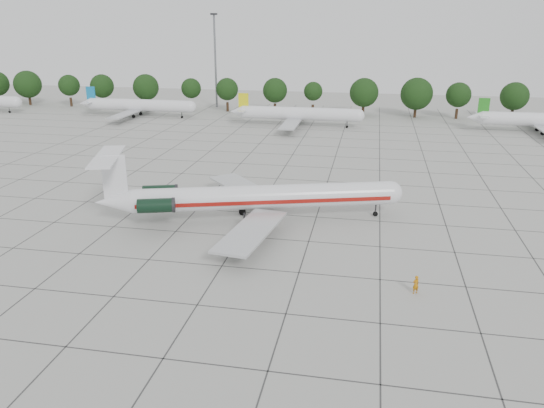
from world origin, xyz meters
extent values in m
plane|color=#A6A69F|center=(0.00, 0.00, 0.00)|extent=(260.00, 260.00, 0.00)
cube|color=#383838|center=(0.00, 15.00, 0.01)|extent=(170.00, 170.00, 0.02)
cylinder|color=silver|center=(1.71, 5.62, 3.13)|extent=(31.69, 12.19, 2.95)
sphere|color=silver|center=(17.12, 10.30, 3.13)|extent=(2.95, 2.95, 2.95)
cone|color=silver|center=(-15.85, 0.28, 3.13)|extent=(5.14, 4.13, 2.95)
cube|color=maroon|center=(1.27, 7.05, 2.91)|extent=(29.99, 9.16, 0.49)
cube|color=maroon|center=(2.14, 4.19, 2.91)|extent=(29.99, 9.16, 0.49)
cube|color=#B7BABC|center=(-2.78, 12.67, 1.92)|extent=(12.03, 12.74, 0.27)
cube|color=#B7BABC|center=(1.91, -2.74, 1.92)|extent=(5.97, 13.87, 0.27)
cube|color=black|center=(-11.30, 3.77, 3.40)|extent=(2.22, 1.69, 0.22)
cylinder|color=black|center=(-11.48, 4.37, 3.40)|extent=(4.61, 2.88, 1.70)
cube|color=black|center=(-10.12, -0.08, 3.40)|extent=(2.22, 1.69, 0.22)
cylinder|color=black|center=(-9.94, -0.68, 3.40)|extent=(4.61, 2.88, 1.70)
cube|color=silver|center=(-15.42, 0.41, 6.27)|extent=(2.81, 1.07, 5.37)
cube|color=silver|center=(-16.02, 0.23, 8.77)|extent=(5.69, 11.06, 0.20)
cylinder|color=black|center=(15.41, 9.78, 0.85)|extent=(0.22, 0.22, 1.70)
cylinder|color=black|center=(15.41, 9.78, 0.31)|extent=(0.67, 0.42, 0.63)
cylinder|color=black|center=(-1.54, 7.06, 1.16)|extent=(0.27, 0.27, 1.61)
cylinder|color=black|center=(-1.54, 7.06, 0.45)|extent=(1.01, 0.77, 0.90)
cylinder|color=black|center=(-0.18, 2.61, 1.16)|extent=(0.27, 0.27, 1.61)
cylinder|color=black|center=(-0.18, 2.61, 0.45)|extent=(1.01, 0.77, 0.90)
imported|color=#B96E0A|center=(19.16, -10.15, 0.90)|extent=(0.78, 0.69, 1.79)
cylinder|color=silver|center=(-44.79, 72.72, 3.00)|extent=(27.20, 3.00, 3.00)
cube|color=#B7BABC|center=(-45.79, 72.72, 1.80)|extent=(3.50, 27.20, 0.25)
cube|color=#0C6CA4|center=(-58.23, 72.72, 5.60)|extent=(2.40, 0.25, 3.60)
cylinder|color=black|center=(-45.79, 74.92, 0.40)|extent=(0.80, 0.45, 0.80)
cylinder|color=black|center=(-45.79, 70.52, 0.40)|extent=(0.80, 0.45, 0.80)
cylinder|color=silver|center=(-2.64, 67.62, 3.00)|extent=(27.20, 3.00, 3.00)
cube|color=#B7BABC|center=(-3.64, 67.62, 1.80)|extent=(3.50, 27.20, 0.25)
cube|color=yellow|center=(-16.08, 67.62, 5.60)|extent=(2.40, 0.25, 3.60)
cylinder|color=black|center=(-3.64, 69.82, 0.40)|extent=(0.80, 0.45, 0.80)
cylinder|color=black|center=(-3.64, 65.42, 0.40)|extent=(0.80, 0.45, 0.80)
cube|color=#B7BABC|center=(50.93, 69.89, 1.80)|extent=(3.50, 27.20, 0.25)
cube|color=#207A1B|center=(38.49, 69.89, 5.60)|extent=(2.40, 0.25, 3.60)
cylinder|color=black|center=(50.93, 72.09, 0.40)|extent=(0.80, 0.45, 0.80)
cylinder|color=black|center=(50.93, 67.69, 0.40)|extent=(0.80, 0.45, 0.80)
cylinder|color=#332114|center=(-84.83, 85.00, 1.25)|extent=(0.70, 0.70, 2.50)
sphere|color=black|center=(-84.83, 85.00, 6.00)|extent=(7.79, 7.79, 7.79)
cylinder|color=#332114|center=(-71.64, 85.00, 1.25)|extent=(0.70, 0.70, 2.50)
sphere|color=black|center=(-71.64, 85.00, 6.00)|extent=(5.94, 5.94, 5.94)
cylinder|color=#332114|center=(-61.45, 85.00, 1.25)|extent=(0.70, 0.70, 2.50)
sphere|color=black|center=(-61.45, 85.00, 6.00)|extent=(6.57, 6.57, 6.57)
cylinder|color=#332114|center=(-48.26, 85.00, 1.25)|extent=(0.70, 0.70, 2.50)
sphere|color=black|center=(-48.26, 85.00, 6.00)|extent=(7.15, 7.15, 7.15)
cylinder|color=#332114|center=(-35.07, 85.00, 1.25)|extent=(0.70, 0.70, 2.50)
sphere|color=black|center=(-35.07, 85.00, 6.00)|extent=(5.43, 5.43, 5.43)
cylinder|color=#332114|center=(-24.88, 85.00, 1.25)|extent=(0.70, 0.70, 2.50)
sphere|color=black|center=(-24.88, 85.00, 6.00)|extent=(5.99, 5.99, 5.99)
cylinder|color=#332114|center=(-11.69, 85.00, 1.25)|extent=(0.70, 0.70, 2.50)
sphere|color=black|center=(-11.69, 85.00, 6.00)|extent=(6.50, 6.50, 6.50)
cylinder|color=#332114|center=(-1.50, 85.00, 1.25)|extent=(0.70, 0.70, 2.50)
sphere|color=black|center=(-1.50, 85.00, 6.00)|extent=(4.93, 4.93, 4.93)
cylinder|color=#332114|center=(11.69, 85.00, 1.25)|extent=(0.70, 0.70, 2.50)
sphere|color=black|center=(11.69, 85.00, 6.00)|extent=(7.40, 7.40, 7.40)
cylinder|color=#332114|center=(24.88, 85.00, 1.25)|extent=(0.70, 0.70, 2.50)
sphere|color=black|center=(24.88, 85.00, 6.00)|extent=(8.08, 8.08, 8.08)
cylinder|color=#332114|center=(35.07, 85.00, 1.25)|extent=(0.70, 0.70, 2.50)
sphere|color=black|center=(35.07, 85.00, 6.00)|extent=(6.17, 6.17, 6.17)
cylinder|color=#332114|center=(48.26, 85.00, 1.25)|extent=(0.70, 0.70, 2.50)
sphere|color=black|center=(48.26, 85.00, 6.00)|extent=(6.82, 6.82, 6.82)
cylinder|color=slate|center=(-30.00, 92.00, 12.50)|extent=(0.56, 0.56, 25.00)
cube|color=black|center=(-30.00, 92.00, 25.20)|extent=(1.60, 1.60, 0.50)
camera|label=1|loc=(14.32, -55.45, 24.07)|focal=35.00mm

